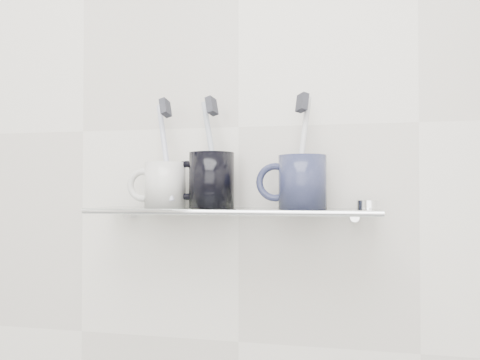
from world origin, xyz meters
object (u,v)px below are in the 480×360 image
(shelf_glass, at_px, (231,211))
(mug_center, at_px, (212,180))
(mug_left, at_px, (165,185))
(mug_right, at_px, (302,182))

(shelf_glass, height_order, mug_center, mug_center)
(mug_left, bearing_deg, mug_center, -18.71)
(mug_left, relative_size, mug_center, 0.83)
(shelf_glass, bearing_deg, mug_left, 177.68)
(shelf_glass, distance_m, mug_center, 0.06)
(mug_left, distance_m, mug_center, 0.09)
(shelf_glass, bearing_deg, mug_center, 172.20)
(mug_left, bearing_deg, mug_right, -18.71)
(shelf_glass, xyz_separation_m, mug_left, (-0.12, 0.00, 0.04))
(mug_center, bearing_deg, mug_left, -169.33)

